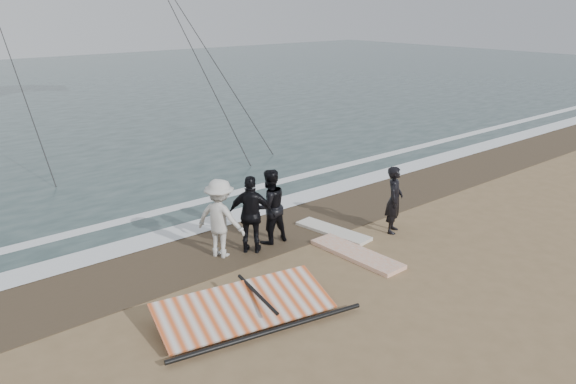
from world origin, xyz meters
name	(u,v)px	position (x,y,z in m)	size (l,w,h in m)	color
ground	(407,290)	(0.00, 0.00, 0.00)	(120.00, 120.00, 0.00)	#8C704C
wet_sand	(275,228)	(0.00, 4.50, 0.01)	(120.00, 2.80, 0.01)	#4C3D2B
foam_near	(245,213)	(0.00, 5.90, 0.03)	(120.00, 0.90, 0.01)	white
foam_far	(213,198)	(0.00, 7.60, 0.03)	(120.00, 0.45, 0.01)	white
man_main	(394,200)	(2.26, 2.32, 0.90)	(0.66, 0.43, 1.80)	black
board_white	(356,254)	(0.42, 1.89, 0.05)	(0.70, 2.49, 0.10)	white
board_cream	(333,231)	(0.99, 3.28, 0.04)	(0.57, 2.15, 0.09)	silver
trio_cluster	(245,214)	(-1.44, 3.87, 0.96)	(2.48, 1.58, 1.94)	black
sail_rig	(238,309)	(-3.38, 1.42, 0.19)	(3.86, 2.31, 0.49)	black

